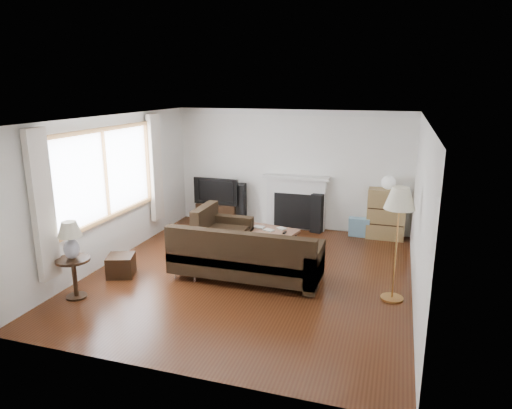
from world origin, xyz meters
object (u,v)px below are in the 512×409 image
(bookshelf, at_px, (386,214))
(sectional_sofa, at_px, (246,254))
(tv_stand, at_px, (218,213))
(coffee_table, at_px, (270,239))
(side_table, at_px, (75,278))
(floor_lamp, at_px, (396,245))

(bookshelf, height_order, sectional_sofa, bookshelf)
(tv_stand, xyz_separation_m, bookshelf, (3.58, 0.03, 0.28))
(coffee_table, bearing_deg, sectional_sofa, -78.05)
(bookshelf, bearing_deg, tv_stand, -179.52)
(tv_stand, xyz_separation_m, side_table, (-0.58, -4.04, 0.07))
(side_table, bearing_deg, sectional_sofa, 32.57)
(tv_stand, relative_size, floor_lamp, 0.55)
(coffee_table, bearing_deg, side_table, -116.05)
(bookshelf, relative_size, floor_lamp, 0.61)
(bookshelf, bearing_deg, coffee_table, -147.18)
(side_table, bearing_deg, bookshelf, 44.42)
(floor_lamp, height_order, side_table, floor_lamp)
(tv_stand, height_order, side_table, side_table)
(tv_stand, xyz_separation_m, coffee_table, (1.55, -1.28, -0.03))
(coffee_table, distance_m, floor_lamp, 2.74)
(tv_stand, bearing_deg, coffee_table, -39.61)
(sectional_sofa, bearing_deg, side_table, -147.43)
(tv_stand, height_order, bookshelf, bookshelf)
(coffee_table, xyz_separation_m, floor_lamp, (2.24, -1.45, 0.63))
(bookshelf, height_order, side_table, bookshelf)
(bookshelf, distance_m, floor_lamp, 2.79)
(tv_stand, relative_size, side_table, 1.52)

